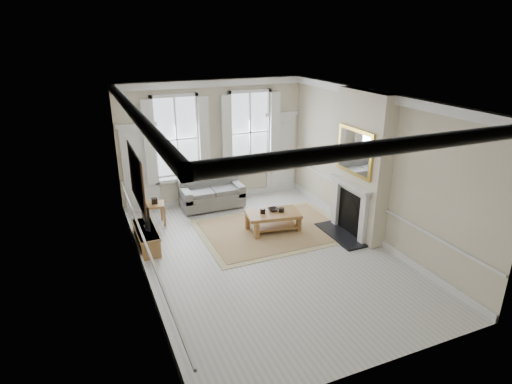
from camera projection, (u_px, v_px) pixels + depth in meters
name	position (u px, v px, depth m)	size (l,w,h in m)	color
floor	(268.00, 256.00, 9.31)	(7.20, 7.20, 0.00)	#B7B5AD
ceiling	(269.00, 98.00, 8.10)	(7.20, 7.20, 0.00)	white
back_wall	(214.00, 142.00, 11.80)	(5.20, 5.20, 0.00)	beige
left_wall	(138.00, 201.00, 7.75)	(7.20, 7.20, 0.00)	beige
right_wall	(373.00, 167.00, 9.66)	(7.20, 7.20, 0.00)	beige
window_left	(176.00, 139.00, 11.30)	(1.26, 0.20, 2.20)	#B2BCC6
window_right	(250.00, 132.00, 12.07)	(1.26, 0.20, 2.20)	#B2BCC6
door_left	(141.00, 171.00, 11.21)	(0.90, 0.08, 2.30)	silver
door_right	(281.00, 154.00, 12.72)	(0.90, 0.08, 2.30)	silver
painting	(136.00, 177.00, 7.90)	(0.05, 1.66, 1.06)	#AE6E1D
chimney_breast	(361.00, 166.00, 9.77)	(0.35, 1.70, 3.38)	beige
hearth	(340.00, 235.00, 10.21)	(0.55, 1.50, 0.05)	black
fireplace	(349.00, 206.00, 10.03)	(0.21, 1.45, 1.33)	silver
mirror	(354.00, 152.00, 9.57)	(0.06, 1.26, 1.06)	gold
sofa	(212.00, 195.00, 11.76)	(1.67, 0.81, 0.82)	slate
side_table	(155.00, 208.00, 10.68)	(0.54, 0.54, 0.56)	olive
rug	(273.00, 230.00, 10.49)	(3.50, 2.60, 0.02)	tan
coffee_table	(273.00, 216.00, 10.35)	(1.38, 0.95, 0.48)	olive
ceramic_pot_a	(263.00, 211.00, 10.25)	(0.13, 0.13, 0.13)	black
ceramic_pot_b	(281.00, 210.00, 10.33)	(0.14, 0.14, 0.10)	black
bowl	(273.00, 210.00, 10.42)	(0.25, 0.25, 0.06)	black
tv_stand	(147.00, 238.00, 9.61)	(0.41, 1.26, 0.45)	olive
tv	(145.00, 212.00, 9.40)	(0.08, 0.90, 0.68)	black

